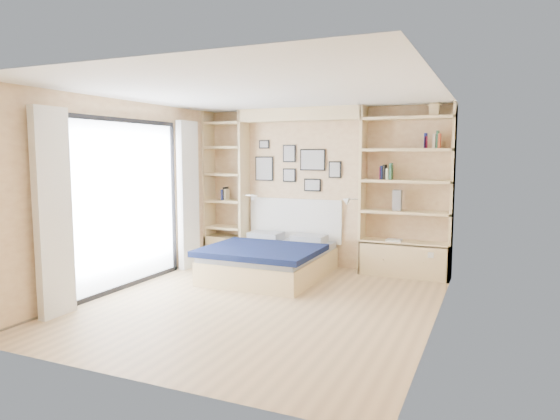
% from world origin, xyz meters
% --- Properties ---
extents(ground, '(4.50, 4.50, 0.00)m').
position_xyz_m(ground, '(0.00, 0.00, 0.00)').
color(ground, tan).
rests_on(ground, ground).
extents(room_shell, '(4.50, 4.50, 4.50)m').
position_xyz_m(room_shell, '(-0.39, 1.52, 1.08)').
color(room_shell, '#DFBE8B').
rests_on(room_shell, ground).
extents(bed, '(1.58, 1.93, 1.07)m').
position_xyz_m(bed, '(-0.45, 1.29, 0.26)').
color(bed, beige).
rests_on(bed, ground).
extents(photo_gallery, '(1.48, 0.02, 0.82)m').
position_xyz_m(photo_gallery, '(-0.45, 2.22, 1.60)').
color(photo_gallery, black).
rests_on(photo_gallery, ground).
extents(reading_lamps, '(1.92, 0.12, 0.15)m').
position_xyz_m(reading_lamps, '(-0.30, 2.00, 1.10)').
color(reading_lamps, silver).
rests_on(reading_lamps, ground).
extents(shelf_decor, '(3.50, 0.23, 2.03)m').
position_xyz_m(shelf_decor, '(1.08, 2.07, 1.68)').
color(shelf_decor, '#AC2A53').
rests_on(shelf_decor, ground).
extents(deck, '(3.20, 4.00, 0.05)m').
position_xyz_m(deck, '(-3.60, 0.00, 0.00)').
color(deck, '#726654').
rests_on(deck, ground).
extents(deck_chair, '(0.53, 0.81, 0.78)m').
position_xyz_m(deck_chair, '(-2.84, 0.09, 0.37)').
color(deck_chair, tan).
rests_on(deck_chair, ground).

